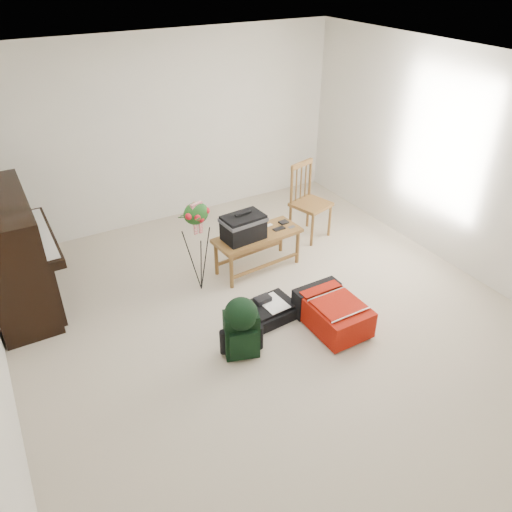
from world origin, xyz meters
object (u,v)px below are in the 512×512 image
piano (14,256)px  dining_chair (309,202)px  red_suitcase (330,310)px  black_duffel (270,309)px  green_backpack (242,325)px  flower_stand (199,248)px  bench (247,229)px

piano → dining_chair: bearing=-4.5°
red_suitcase → piano: bearing=143.6°
red_suitcase → black_duffel: size_ratio=1.33×
piano → green_backpack: size_ratio=2.34×
piano → red_suitcase: 3.34m
black_duffel → red_suitcase: bearing=-45.0°
dining_chair → red_suitcase: bearing=-134.2°
red_suitcase → flower_stand: bearing=126.2°
piano → green_backpack: piano is taller
red_suitcase → flower_stand: size_ratio=0.67×
black_duffel → dining_chair: bearing=38.5°
flower_stand → bench: bearing=-12.3°
piano → black_duffel: (2.21, -1.53, -0.52)m
bench → black_duffel: 1.02m
dining_chair → flower_stand: (-1.78, -0.45, 0.06)m
piano → red_suitcase: bearing=-35.8°
piano → flower_stand: 1.92m
dining_chair → red_suitcase: (-0.88, -1.66, -0.32)m
black_duffel → green_backpack: 0.70m
black_duffel → flower_stand: bearing=113.8°
piano → red_suitcase: size_ratio=1.99×
piano → black_duffel: piano is taller
bench → flower_stand: (-0.64, -0.06, -0.03)m
red_suitcase → flower_stand: (-0.90, 1.21, 0.38)m
black_duffel → green_backpack: bearing=-149.8°
bench → dining_chair: dining_chair is taller
piano → red_suitcase: piano is taller
red_suitcase → green_backpack: (-1.00, 0.04, 0.18)m
bench → green_backpack: bench is taller
bench → black_duffel: bench is taller
dining_chair → bench: bearing=-177.6°
bench → green_backpack: bearing=-125.8°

